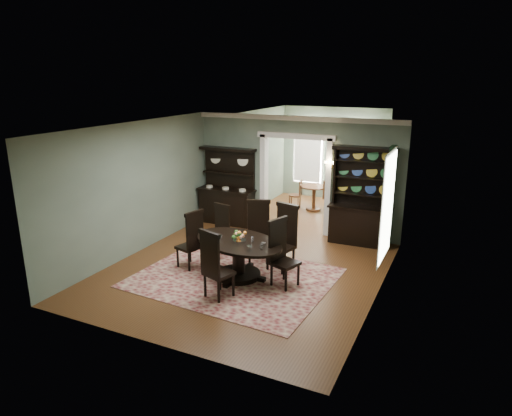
{
  "coord_description": "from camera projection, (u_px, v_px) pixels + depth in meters",
  "views": [
    {
      "loc": [
        4.02,
        -7.89,
        3.99
      ],
      "look_at": [
        -0.0,
        0.6,
        1.23
      ],
      "focal_mm": 32.0,
      "sensor_mm": 36.0,
      "label": 1
    }
  ],
  "objects": [
    {
      "name": "sideboard",
      "position": [
        227.0,
        197.0,
        12.59
      ],
      "size": [
        1.6,
        0.58,
        2.1
      ],
      "rotation": [
        0.0,
        0.0,
        0.01
      ],
      "color": "black",
      "rests_on": "floor"
    },
    {
      "name": "welsh_dresser",
      "position": [
        361.0,
        209.0,
        11.02
      ],
      "size": [
        1.53,
        0.6,
        2.37
      ],
      "rotation": [
        0.0,
        0.0,
        0.03
      ],
      "color": "black",
      "rests_on": "floor"
    },
    {
      "name": "doorway_trim",
      "position": [
        296.0,
        170.0,
        11.77
      ],
      "size": [
        2.08,
        0.25,
        2.57
      ],
      "color": "silver",
      "rests_on": "floor"
    },
    {
      "name": "dining_table",
      "position": [
        239.0,
        252.0,
        9.19
      ],
      "size": [
        2.34,
        2.34,
        0.8
      ],
      "rotation": [
        0.0,
        0.0,
        -0.3
      ],
      "color": "black",
      "rests_on": "rug"
    },
    {
      "name": "chair_far_mid",
      "position": [
        258.0,
        229.0,
        10.05
      ],
      "size": [
        0.65,
        0.64,
        1.36
      ],
      "rotation": [
        0.0,
        0.0,
        3.57
      ],
      "color": "black",
      "rests_on": "rug"
    },
    {
      "name": "chair_end_left",
      "position": [
        192.0,
        238.0,
        9.59
      ],
      "size": [
        0.55,
        0.57,
        1.29
      ],
      "rotation": [
        0.0,
        0.0,
        1.33
      ],
      "color": "black",
      "rests_on": "rug"
    },
    {
      "name": "right_window",
      "position": [
        388.0,
        202.0,
        8.87
      ],
      "size": [
        0.15,
        1.47,
        2.12
      ],
      "color": "white",
      "rests_on": "wall_right"
    },
    {
      "name": "chair_far_left",
      "position": [
        220.0,
        229.0,
        10.32
      ],
      "size": [
        0.52,
        0.51,
        1.2
      ],
      "rotation": [
        0.0,
        0.0,
        2.92
      ],
      "color": "black",
      "rests_on": "rug"
    },
    {
      "name": "parlor",
      "position": [
        325.0,
        158.0,
        13.99
      ],
      "size": [
        3.51,
        3.5,
        3.01
      ],
      "color": "brown",
      "rests_on": "ground"
    },
    {
      "name": "centerpiece",
      "position": [
        239.0,
        239.0,
        9.02
      ],
      "size": [
        1.34,
        0.86,
        0.22
      ],
      "color": "white",
      "rests_on": "dining_table"
    },
    {
      "name": "parlor_chair_right",
      "position": [
        330.0,
        197.0,
        13.34
      ],
      "size": [
        0.47,
        0.46,
        1.04
      ],
      "rotation": [
        0.0,
        0.0,
        -1.81
      ],
      "color": "#543018",
      "rests_on": "parlor_floor"
    },
    {
      "name": "room",
      "position": [
        244.0,
        199.0,
        9.21
      ],
      "size": [
        5.51,
        6.01,
        3.01
      ],
      "color": "brown",
      "rests_on": "ground"
    },
    {
      "name": "chair_far_right",
      "position": [
        284.0,
        235.0,
        9.6
      ],
      "size": [
        0.63,
        0.61,
        1.41
      ],
      "rotation": [
        0.0,
        0.0,
        2.89
      ],
      "color": "black",
      "rests_on": "rug"
    },
    {
      "name": "chair_near",
      "position": [
        214.0,
        263.0,
        8.25
      ],
      "size": [
        0.61,
        0.6,
        1.34
      ],
      "rotation": [
        0.0,
        0.0,
        -0.31
      ],
      "color": "black",
      "rests_on": "rug"
    },
    {
      "name": "chair_end_right",
      "position": [
        281.0,
        251.0,
        8.84
      ],
      "size": [
        0.6,
        0.62,
        1.34
      ],
      "rotation": [
        0.0,
        0.0,
        -1.9
      ],
      "color": "black",
      "rests_on": "rug"
    },
    {
      "name": "parlor_chair_left",
      "position": [
        297.0,
        194.0,
        13.92
      ],
      "size": [
        0.4,
        0.39,
        0.91
      ],
      "rotation": [
        0.0,
        0.0,
        1.7
      ],
      "color": "#543018",
      "rests_on": "parlor_floor"
    },
    {
      "name": "parlor_table",
      "position": [
        314.0,
        194.0,
        13.82
      ],
      "size": [
        0.82,
        0.82,
        0.76
      ],
      "color": "#543018",
      "rests_on": "parlor_floor"
    },
    {
      "name": "rug",
      "position": [
        234.0,
        278.0,
        9.3
      ],
      "size": [
        3.96,
        3.23,
        0.01
      ],
      "primitive_type": "cube",
      "rotation": [
        0.0,
        0.0,
        -0.05
      ],
      "color": "maroon",
      "rests_on": "floor"
    },
    {
      "name": "wall_sconce",
      "position": [
        330.0,
        164.0,
        11.17
      ],
      "size": [
        0.27,
        0.21,
        0.21
      ],
      "color": "#BE7932",
      "rests_on": "back_wall_right"
    }
  ]
}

